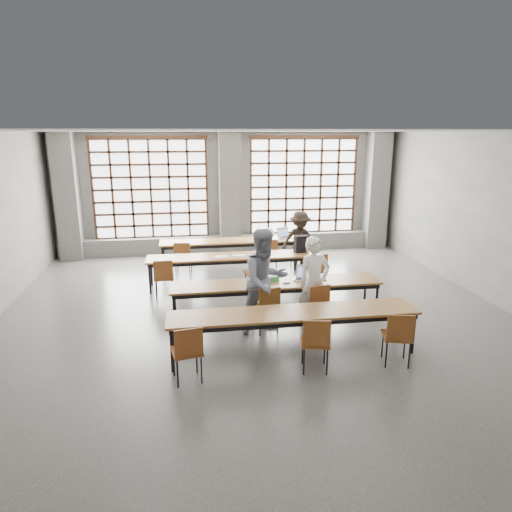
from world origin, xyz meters
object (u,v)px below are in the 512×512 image
(chair_back_right, at_px, (302,250))
(chair_front_left, at_px, (267,305))
(chair_near_left, at_px, (188,348))
(laptop_back, at_px, (284,235))
(chair_back_left, at_px, (183,255))
(chair_mid_right, at_px, (317,268))
(student_back, at_px, (300,241))
(plastic_bag, at_px, (269,233))
(chair_back_mid, at_px, (270,252))
(chair_mid_centre, at_px, (256,270))
(phone, at_px, (286,283))
(student_male, at_px, (314,283))
(laptop_front, at_px, (304,276))
(chair_front_right, at_px, (316,302))
(chair_near_right, at_px, (398,333))
(green_box, at_px, (273,279))
(backpack, at_px, (301,244))
(chair_near_mid, at_px, (316,339))
(student_female, at_px, (265,281))
(desk_row_c, at_px, (276,285))
(red_pouch, at_px, (187,348))
(mouse, at_px, (325,279))
(desk_row_b, at_px, (234,258))
(desk_row_a, at_px, (236,242))
(chair_mid_left, at_px, (164,275))
(desk_row_d, at_px, (294,315))

(chair_back_right, xyz_separation_m, chair_front_left, (-1.56, -3.62, 0.00))
(chair_near_left, height_order, laptop_back, laptop_back)
(chair_back_left, distance_m, chair_mid_right, 3.37)
(student_back, bearing_deg, plastic_bag, 137.80)
(chair_back_mid, height_order, chair_front_left, same)
(chair_mid_centre, distance_m, phone, 1.59)
(student_male, distance_m, laptop_front, 0.61)
(chair_front_right, xyz_separation_m, chair_near_right, (0.85, -1.48, 0.00))
(chair_mid_right, relative_size, plastic_bag, 3.08)
(chair_mid_centre, bearing_deg, green_box, -85.72)
(student_back, height_order, backpack, student_back)
(chair_front_right, relative_size, laptop_back, 1.93)
(chair_back_mid, bearing_deg, chair_mid_right, -62.79)
(chair_near_mid, xyz_separation_m, student_female, (-0.47, 1.61, 0.40))
(chair_front_right, bearing_deg, chair_back_right, 79.69)
(chair_mid_centre, bearing_deg, chair_near_mid, -84.77)
(desk_row_c, relative_size, red_pouch, 20.00)
(laptop_back, xyz_separation_m, plastic_bag, (-0.42, -0.05, 0.08))
(laptop_front, distance_m, phone, 0.45)
(phone, bearing_deg, mouse, 5.93)
(desk_row_b, relative_size, chair_near_right, 4.55)
(chair_back_right, xyz_separation_m, student_female, (-1.57, -3.49, 0.40))
(student_back, height_order, green_box, student_back)
(chair_back_right, bearing_deg, chair_front_left, -113.33)
(chair_back_right, bearing_deg, chair_back_mid, -179.97)
(chair_back_left, bearing_deg, chair_front_right, -56.75)
(desk_row_a, bearing_deg, laptop_front, -75.32)
(student_female, xyz_separation_m, phone, (0.48, 0.40, -0.20))
(chair_near_right, distance_m, student_back, 5.24)
(laptop_front, bearing_deg, chair_front_left, -139.72)
(chair_mid_left, distance_m, student_male, 3.39)
(phone, height_order, plastic_bag, plastic_bag)
(laptop_front, distance_m, plastic_bag, 3.56)
(desk_row_c, relative_size, desk_row_d, 1.00)
(chair_back_mid, bearing_deg, plastic_bag, 80.34)
(green_box, bearing_deg, chair_back_right, 65.51)
(laptop_front, bearing_deg, student_female, -145.51)
(laptop_back, bearing_deg, chair_back_right, -68.15)
(chair_back_mid, distance_m, chair_mid_left, 3.03)
(chair_back_left, xyz_separation_m, chair_mid_right, (2.99, -1.55, 0.00))
(chair_back_right, relative_size, chair_near_mid, 1.00)
(desk_row_a, relative_size, student_male, 2.35)
(chair_near_mid, bearing_deg, phone, 89.82)
(chair_back_right, xyz_separation_m, chair_mid_centre, (-1.43, -1.55, 0.00))
(chair_mid_centre, relative_size, chair_mid_right, 1.00)
(chair_back_left, xyz_separation_m, green_box, (1.70, -2.91, 0.24))
(chair_front_left, bearing_deg, green_box, 71.65)
(chair_mid_centre, distance_m, student_male, 2.11)
(student_male, bearing_deg, chair_mid_right, 58.59)
(student_female, bearing_deg, student_back, 45.79)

